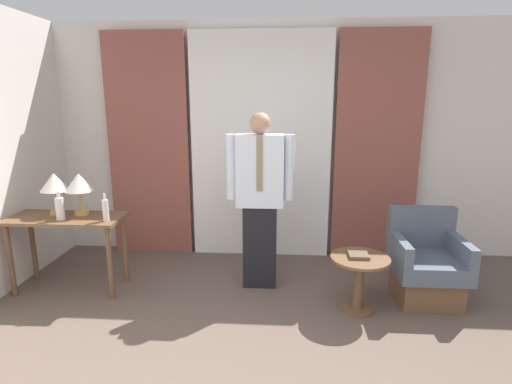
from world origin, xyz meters
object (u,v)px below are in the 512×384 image
at_px(table_lamp_right, 79,184).
at_px(person, 260,195).
at_px(bottle_near_edge, 60,208).
at_px(bottle_by_lamp, 106,210).
at_px(desk, 67,230).
at_px(side_table, 359,274).
at_px(book, 358,254).
at_px(armchair, 426,267).
at_px(table_lamp_left, 54,184).

xyz_separation_m(table_lamp_right, person, (1.73, 0.12, -0.11)).
relative_size(bottle_near_edge, bottle_by_lamp, 1.03).
bearing_deg(table_lamp_right, person, 3.87).
bearing_deg(bottle_near_edge, desk, 93.71).
relative_size(person, side_table, 3.36).
bearing_deg(book, side_table, -61.05).
xyz_separation_m(bottle_by_lamp, person, (1.41, 0.30, 0.09)).
bearing_deg(side_table, bottle_near_edge, 176.75).
height_order(desk, table_lamp_right, table_lamp_right).
bearing_deg(bottle_near_edge, table_lamp_right, 55.49).
relative_size(bottle_near_edge, person, 0.15).
bearing_deg(desk, book, -4.45).
bearing_deg(book, bottle_near_edge, 177.32).
relative_size(side_table, book, 2.41).
bearing_deg(bottle_near_edge, bottle_by_lamp, -1.25).
height_order(desk, bottle_by_lamp, bottle_by_lamp).
height_order(person, book, person).
bearing_deg(person, armchair, -6.96).
xyz_separation_m(desk, armchair, (3.41, 0.01, -0.29)).
distance_m(desk, bottle_near_edge, 0.26).
xyz_separation_m(desk, bottle_by_lamp, (0.45, -0.09, 0.24)).
bearing_deg(table_lamp_left, bottle_near_edge, -53.04).
xyz_separation_m(bottle_by_lamp, book, (2.29, -0.12, -0.33)).
bearing_deg(side_table, person, 153.73).
bearing_deg(side_table, desk, 174.99).
xyz_separation_m(table_lamp_left, table_lamp_right, (0.24, 0.00, 0.00)).
relative_size(table_lamp_right, side_table, 0.80).
distance_m(bottle_near_edge, armchair, 3.44).
distance_m(table_lamp_right, bottle_by_lamp, 0.42).
bearing_deg(side_table, table_lamp_right, 172.93).
xyz_separation_m(person, book, (0.88, -0.41, -0.41)).
bearing_deg(side_table, table_lamp_left, 173.53).
xyz_separation_m(armchair, book, (-0.67, -0.22, 0.20)).
xyz_separation_m(table_lamp_right, book, (2.61, -0.30, -0.52)).
xyz_separation_m(desk, person, (1.85, 0.20, 0.32)).
relative_size(desk, side_table, 2.13).
relative_size(table_lamp_right, bottle_near_edge, 1.54).
bearing_deg(table_lamp_right, armchair, -1.27).
height_order(bottle_near_edge, side_table, bottle_near_edge).
distance_m(bottle_near_edge, bottle_by_lamp, 0.44).
bearing_deg(table_lamp_right, book, -6.50).
height_order(bottle_by_lamp, armchair, bottle_by_lamp).
xyz_separation_m(bottle_by_lamp, side_table, (2.30, -0.15, -0.50)).
bearing_deg(armchair, table_lamp_left, 178.82).
relative_size(bottle_near_edge, book, 1.25).
bearing_deg(book, table_lamp_right, 173.50).
height_order(table_lamp_left, armchair, table_lamp_left).
relative_size(table_lamp_right, bottle_by_lamp, 1.58).
distance_m(bottle_by_lamp, book, 2.31).
distance_m(person, armchair, 1.68).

